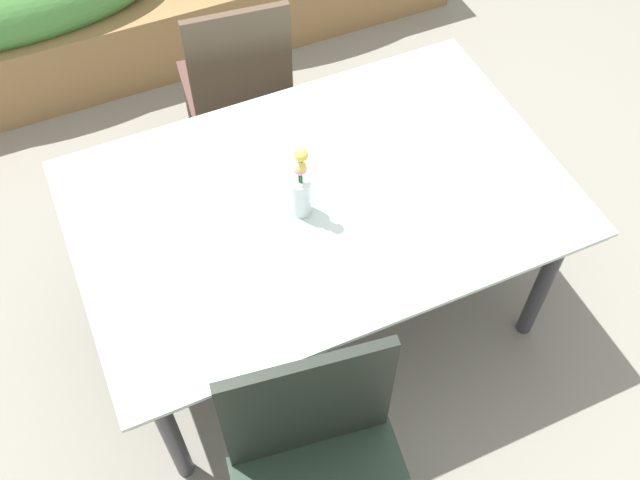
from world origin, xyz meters
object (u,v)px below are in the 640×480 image
Objects in this scene: dining_table at (320,208)px; flower_vase at (301,187)px; chair_near_left at (323,479)px; chair_far_side at (238,83)px.

dining_table is 5.51× the size of flower_vase.
flower_vase is (0.27, 0.78, 0.27)m from chair_near_left.
chair_far_side is 0.91m from flower_vase.
chair_near_left is (-0.35, -1.64, 0.03)m from chair_far_side.
chair_near_left is at bearing -95.52° from chair_far_side.
chair_far_side reaches higher than dining_table.
flower_vase reaches higher than chair_far_side.
chair_far_side is 1.67m from chair_near_left.
chair_far_side is 3.26× the size of flower_vase.
flower_vase is at bearing -157.61° from dining_table.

